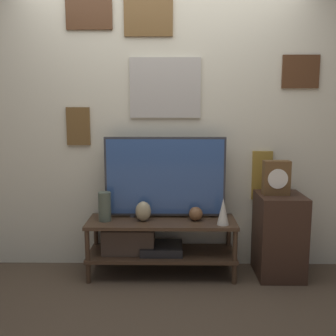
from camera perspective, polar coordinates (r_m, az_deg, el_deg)
name	(u,v)px	position (r m, az deg, el deg)	size (l,w,h in m)	color
ground_plane	(161,287)	(3.37, -1.04, -16.88)	(12.00, 12.00, 0.00)	#4C3D2D
wall_back	(162,118)	(3.55, -0.85, 7.25)	(6.40, 0.08, 2.70)	beige
media_console	(150,240)	(3.49, -2.59, -10.44)	(1.28, 0.43, 0.49)	#422D1E
television	(165,177)	(3.43, -0.43, -1.28)	(1.06, 0.05, 0.71)	#333338
vase_tall_ceramic	(105,207)	(3.42, -9.17, -5.55)	(0.11, 0.11, 0.25)	#4C5647
vase_urn_stoneware	(143,211)	(3.39, -3.61, -6.29)	(0.13, 0.11, 0.17)	tan
vase_slim_bronze	(223,211)	(3.31, 8.01, -6.27)	(0.10, 0.10, 0.22)	beige
vase_round_glass	(196,214)	(3.41, 4.05, -6.64)	(0.12, 0.12, 0.12)	brown
side_table	(279,235)	(3.58, 15.81, -9.37)	(0.39, 0.44, 0.72)	#382319
mantel_clock	(276,178)	(3.45, 15.44, -1.38)	(0.22, 0.11, 0.29)	brown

